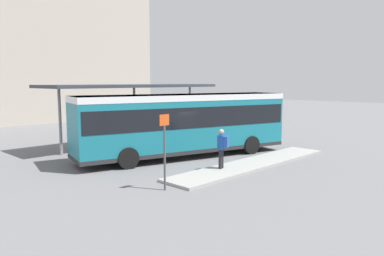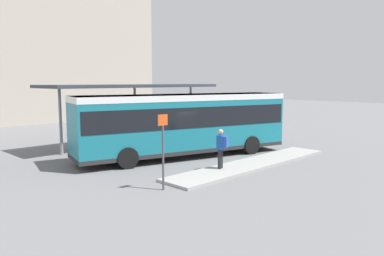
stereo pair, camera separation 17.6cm
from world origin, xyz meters
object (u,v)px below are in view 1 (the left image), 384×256
Objects in this scene: potted_planter_near_shelter at (139,140)px; potted_planter_far_side at (126,143)px; bicycle_orange at (256,134)px; platform_sign at (165,148)px; city_bus at (184,121)px; bicycle_blue at (246,133)px; pedestrian_waiting at (222,146)px; bicycle_yellow at (266,135)px.

potted_planter_far_side is at bearing -154.26° from potted_planter_near_shelter.
platform_sign is (-12.75, -4.90, 1.20)m from bicycle_orange.
city_bus reaches higher than potted_planter_near_shelter.
potted_planter_near_shelter is (-8.86, 0.89, 0.35)m from bicycle_blue.
potted_planter_far_side is 0.53× the size of platform_sign.
bicycle_orange reaches higher than bicycle_blue.
city_bus is 6.66× the size of pedestrian_waiting.
bicycle_yellow is 1.29× the size of potted_planter_near_shelter.
city_bus is 3.74m from pedestrian_waiting.
bicycle_yellow is (7.83, 0.12, -1.55)m from city_bus.
potted_planter_near_shelter is at bearing 80.62° from bicycle_orange.
potted_planter_far_side reaches higher than bicycle_yellow.
bicycle_yellow is at bearing 174.06° from bicycle_orange.
potted_planter_far_side is at bearing 66.90° from platform_sign.
bicycle_yellow is 9.17m from potted_planter_near_shelter.
platform_sign reaches higher than pedestrian_waiting.
potted_planter_near_shelter is (-8.90, 1.75, 0.33)m from bicycle_orange.
bicycle_blue is at bearing -1.55° from potted_planter_far_side.
potted_planter_near_shelter is at bearing 66.36° from bicycle_yellow.
bicycle_blue is at bearing -9.54° from bicycle_yellow.
city_bus is at bearing -75.98° from bicycle_blue.
pedestrian_waiting is 1.08× the size of bicycle_orange.
city_bus is 3.16m from potted_planter_near_shelter.
pedestrian_waiting is at bearing 105.13° from bicycle_yellow.
city_bus is at bearing -37.45° from pedestrian_waiting.
bicycle_orange is 1.08× the size of bicycle_blue.
bicycle_blue is 10.14m from potted_planter_far_side.
city_bus is at bearing 83.86° from bicycle_yellow.
pedestrian_waiting reaches higher than bicycle_blue.
city_bus is at bearing 39.15° from platform_sign.
city_bus reaches higher than platform_sign.
potted_planter_near_shelter is at bearing 59.94° from platform_sign.
bicycle_blue is at bearing -79.72° from pedestrian_waiting.
pedestrian_waiting is at bearing -90.99° from potted_planter_near_shelter.
platform_sign is at bearing 75.71° from pedestrian_waiting.
potted_planter_near_shelter is (-0.95, 2.74, -1.24)m from city_bus.
pedestrian_waiting is 5.76m from potted_planter_far_side.
potted_planter_far_side is at bearing 85.38° from bicycle_orange.
pedestrian_waiting is (-1.06, -3.50, -0.79)m from city_bus.
bicycle_yellow is 0.61× the size of platform_sign.
potted_planter_near_shelter is 1.42m from potted_planter_far_side.
city_bus reaches higher than potted_planter_far_side.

